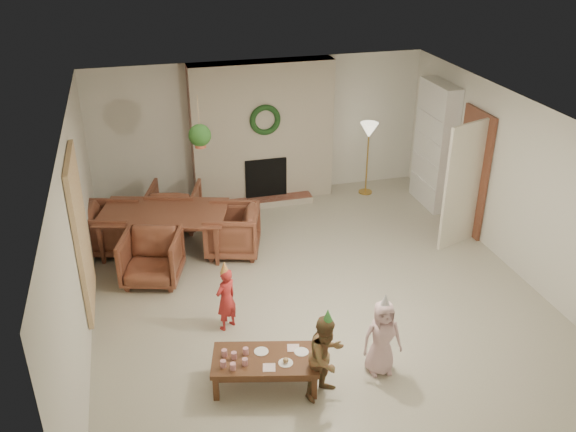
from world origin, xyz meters
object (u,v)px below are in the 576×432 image
object	(u,v)px
dining_chair_near	(152,258)
dining_chair_right	(232,231)
dining_table	(164,232)
coffee_table_top	(265,360)
dining_chair_far	(175,206)
child_plaid	(326,357)
child_red	(226,299)
dining_chair_left	(110,229)
child_pink	(382,338)

from	to	relation	value
dining_chair_near	dining_chair_right	size ratio (longest dim) A/B	1.00
dining_table	dining_chair_right	world-z (taller)	dining_chair_right
coffee_table_top	dining_chair_far	bearing A→B (deg)	111.89
child_plaid	coffee_table_top	bearing A→B (deg)	123.36
dining_chair_near	dining_chair_far	distance (m)	1.68
child_red	dining_table	bearing A→B (deg)	-108.69
coffee_table_top	dining_table	bearing A→B (deg)	117.80
coffee_table_top	dining_chair_left	bearing A→B (deg)	128.45
dining_chair_far	child_red	size ratio (longest dim) A/B	0.95
dining_chair_near	child_pink	distance (m)	3.56
dining_table	dining_chair_near	size ratio (longest dim) A/B	2.34
dining_chair_far	dining_chair_right	bearing A→B (deg)	141.34
dining_chair_far	coffee_table_top	size ratio (longest dim) A/B	0.70
dining_table	child_plaid	xyz separation A→B (m)	(1.44, -3.62, 0.17)
coffee_table_top	child_plaid	world-z (taller)	child_plaid
dining_chair_far	coffee_table_top	world-z (taller)	dining_chair_far
child_red	child_pink	size ratio (longest dim) A/B	0.92
dining_chair_left	coffee_table_top	world-z (taller)	dining_chair_left
dining_table	child_plaid	distance (m)	3.90
dining_table	child_red	distance (m)	2.25
child_red	child_pink	xyz separation A→B (m)	(1.56, -1.26, 0.04)
dining_chair_left	child_pink	distance (m)	4.72
dining_chair_right	child_pink	size ratio (longest dim) A/B	0.87
dining_table	dining_chair_right	bearing A→B (deg)	0.00
dining_table	child_pink	xyz separation A→B (m)	(2.16, -3.43, 0.13)
dining_chair_near	dining_table	bearing A→B (deg)	90.00
dining_chair_left	child_plaid	xyz separation A→B (m)	(2.24, -3.86, 0.13)
dining_chair_left	dining_chair_right	xyz separation A→B (m)	(1.81, -0.53, 0.00)
dining_chair_near	child_plaid	world-z (taller)	child_plaid
dining_chair_right	child_red	size ratio (longest dim) A/B	0.95
dining_chair_left	child_red	distance (m)	2.79
coffee_table_top	child_pink	xyz separation A→B (m)	(1.32, -0.12, 0.14)
child_plaid	dining_chair_near	bearing A→B (deg)	92.06
dining_chair_right	coffee_table_top	bearing A→B (deg)	13.23
dining_chair_near	dining_chair_left	bearing A→B (deg)	135.00
dining_chair_left	coffee_table_top	bearing A→B (deg)	-138.69
child_plaid	child_pink	bearing A→B (deg)	-13.50
dining_chair_far	coffee_table_top	bearing A→B (deg)	114.75
coffee_table_top	child_plaid	distance (m)	0.70
child_plaid	child_pink	distance (m)	0.75
dining_chair_near	dining_chair_far	bearing A→B (deg)	90.00
child_pink	dining_chair_left	bearing A→B (deg)	132.76
dining_chair_left	dining_chair_right	distance (m)	1.89
coffee_table_top	child_red	xyz separation A→B (m)	(-0.24, 1.13, 0.10)
dining_chair_left	dining_chair_right	bearing A→B (deg)	-90.00
dining_table	dining_chair_left	size ratio (longest dim) A/B	2.34
child_plaid	dining_chair_far	bearing A→B (deg)	76.51
dining_table	child_red	bearing A→B (deg)	-58.19
coffee_table_top	dining_chair_right	bearing A→B (deg)	100.38
dining_table	child_plaid	world-z (taller)	child_plaid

